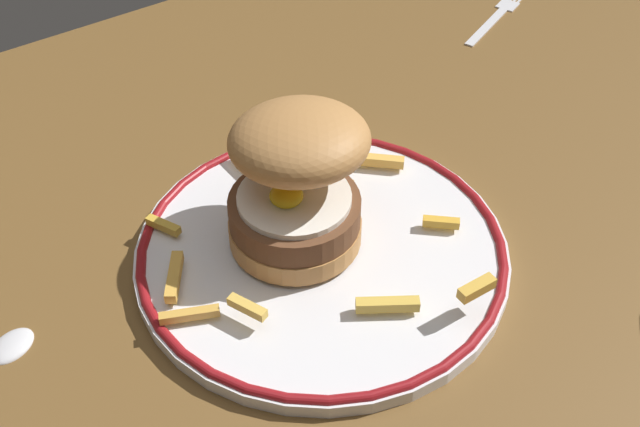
# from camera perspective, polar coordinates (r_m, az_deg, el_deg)

# --- Properties ---
(ground_plane) EXTENTS (1.38, 0.92, 0.04)m
(ground_plane) POSITION_cam_1_polar(r_m,az_deg,el_deg) (0.65, 0.14, -4.46)
(ground_plane) COLOR brown
(dinner_plate) EXTENTS (0.30, 0.30, 0.02)m
(dinner_plate) POSITION_cam_1_polar(r_m,az_deg,el_deg) (0.63, -0.00, -2.51)
(dinner_plate) COLOR silver
(dinner_plate) RESTS_ON ground_plane
(burger) EXTENTS (0.13, 0.14, 0.11)m
(burger) POSITION_cam_1_polar(r_m,az_deg,el_deg) (0.59, -1.82, 2.64)
(burger) COLOR #B57B40
(burger) RESTS_ON dinner_plate
(fries_pile) EXTENTS (0.26, 0.26, 0.03)m
(fries_pile) POSITION_cam_1_polar(r_m,az_deg,el_deg) (0.63, -0.91, -0.20)
(fries_pile) COLOR gold
(fries_pile) RESTS_ON dinner_plate
(fork) EXTENTS (0.14, 0.07, 0.00)m
(fork) POSITION_cam_1_polar(r_m,az_deg,el_deg) (0.97, 12.81, 13.93)
(fork) COLOR silver
(fork) RESTS_ON ground_plane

